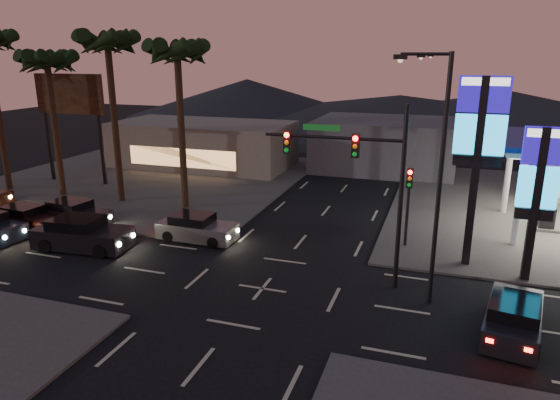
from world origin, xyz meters
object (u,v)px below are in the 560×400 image
(car_lane_b_front, at_px, (196,228))
(suv_station, at_px, (513,317))
(car_lane_a_mid, at_px, (27,218))
(car_lane_b_mid, at_px, (74,214))
(pylon_sign_tall, at_px, (480,135))
(traffic_signal_mast, at_px, (361,169))
(car_lane_a_front, at_px, (82,234))
(pylon_sign_short, at_px, (539,182))

(car_lane_b_front, distance_m, suv_station, 16.36)
(suv_station, bearing_deg, car_lane_a_mid, 172.22)
(car_lane_a_mid, xyz_separation_m, car_lane_b_mid, (2.10, 1.50, 0.04))
(pylon_sign_tall, distance_m, traffic_signal_mast, 6.02)
(car_lane_a_mid, bearing_deg, car_lane_a_front, -16.34)
(pylon_sign_short, bearing_deg, car_lane_b_mid, -179.98)
(suv_station, bearing_deg, pylon_sign_short, 78.66)
(traffic_signal_mast, height_order, suv_station, traffic_signal_mast)
(traffic_signal_mast, distance_m, car_lane_a_front, 15.13)
(pylon_sign_short, xyz_separation_m, traffic_signal_mast, (-7.24, -2.51, 0.57))
(traffic_signal_mast, bearing_deg, pylon_sign_short, 19.13)
(pylon_sign_tall, relative_size, car_lane_a_front, 1.71)
(pylon_sign_short, height_order, car_lane_b_mid, pylon_sign_short)
(pylon_sign_short, bearing_deg, pylon_sign_tall, 158.20)
(pylon_sign_tall, height_order, car_lane_a_mid, pylon_sign_tall)
(pylon_sign_tall, height_order, car_lane_b_front, pylon_sign_tall)
(pylon_sign_tall, xyz_separation_m, pylon_sign_short, (2.50, -1.00, -1.74))
(car_lane_a_mid, distance_m, car_lane_b_mid, 2.59)
(pylon_sign_tall, xyz_separation_m, car_lane_b_mid, (-22.27, -1.01, -5.71))
(pylon_sign_short, relative_size, car_lane_b_front, 1.56)
(pylon_sign_tall, height_order, traffic_signal_mast, pylon_sign_tall)
(pylon_sign_short, xyz_separation_m, car_lane_b_front, (-16.57, 0.03, -3.99))
(pylon_sign_tall, height_order, car_lane_b_mid, pylon_sign_tall)
(car_lane_a_front, bearing_deg, car_lane_a_mid, 163.66)
(car_lane_b_front, bearing_deg, car_lane_a_mid, -171.51)
(car_lane_b_front, height_order, car_lane_b_mid, car_lane_b_mid)
(pylon_sign_tall, relative_size, pylon_sign_short, 1.29)
(pylon_sign_tall, bearing_deg, suv_station, -76.18)
(car_lane_a_mid, bearing_deg, traffic_signal_mast, -2.92)
(pylon_sign_tall, xyz_separation_m, car_lane_a_front, (-19.20, -4.03, -5.62))
(traffic_signal_mast, relative_size, car_lane_a_mid, 1.82)
(car_lane_b_mid, bearing_deg, pylon_sign_short, 0.02)
(car_lane_b_front, bearing_deg, suv_station, -18.07)
(car_lane_a_mid, relative_size, car_lane_b_front, 0.98)
(pylon_sign_short, bearing_deg, car_lane_b_front, 179.90)
(car_lane_a_mid, height_order, car_lane_b_front, car_lane_b_front)
(suv_station, bearing_deg, traffic_signal_mast, 157.86)
(car_lane_a_front, xyz_separation_m, car_lane_b_mid, (-3.07, 3.02, -0.09))
(car_lane_b_mid, relative_size, suv_station, 1.04)
(car_lane_a_front, bearing_deg, car_lane_b_front, 30.79)
(car_lane_a_mid, bearing_deg, pylon_sign_tall, 5.88)
(traffic_signal_mast, xyz_separation_m, car_lane_b_front, (-9.32, 2.54, -4.56))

